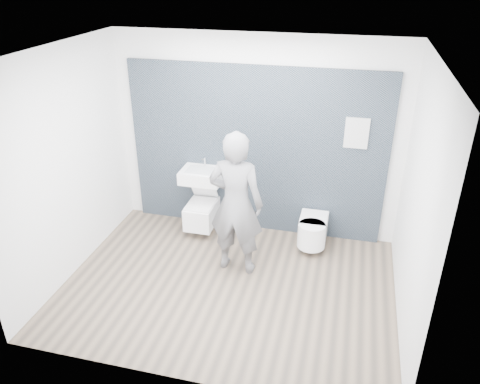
% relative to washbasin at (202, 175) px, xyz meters
% --- Properties ---
extents(ground, '(4.00, 4.00, 0.00)m').
position_rel_washbasin_xyz_m(ground, '(0.71, -1.22, -0.87)').
color(ground, brown).
rests_on(ground, ground).
extents(room_shell, '(4.00, 4.00, 4.00)m').
position_rel_washbasin_xyz_m(room_shell, '(0.71, -1.22, 0.87)').
color(room_shell, silver).
rests_on(room_shell, ground).
extents(tile_wall, '(3.60, 0.06, 2.40)m').
position_rel_washbasin_xyz_m(tile_wall, '(0.71, 0.25, -0.87)').
color(tile_wall, black).
rests_on(tile_wall, ground).
extents(washbasin, '(0.58, 0.44, 0.44)m').
position_rel_washbasin_xyz_m(washbasin, '(0.00, 0.00, 0.00)').
color(washbasin, white).
rests_on(washbasin, ground).
extents(toilet_square, '(0.39, 0.57, 0.71)m').
position_rel_washbasin_xyz_m(toilet_square, '(0.00, -0.06, -0.56)').
color(toilet_square, white).
rests_on(toilet_square, ground).
extents(toilet_rounded, '(0.38, 0.65, 0.35)m').
position_rel_washbasin_xyz_m(toilet_rounded, '(1.62, -0.11, -0.61)').
color(toilet_rounded, white).
rests_on(toilet_rounded, ground).
extents(info_placard, '(0.30, 0.03, 0.41)m').
position_rel_washbasin_xyz_m(info_placard, '(2.05, 0.20, -0.87)').
color(info_placard, white).
rests_on(info_placard, ground).
extents(visitor, '(0.70, 0.47, 1.87)m').
position_rel_washbasin_xyz_m(visitor, '(0.71, -0.83, 0.06)').
color(visitor, slate).
rests_on(visitor, ground).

